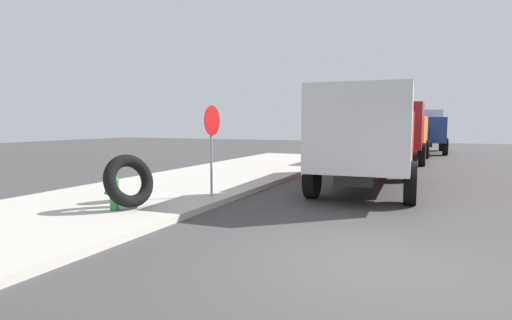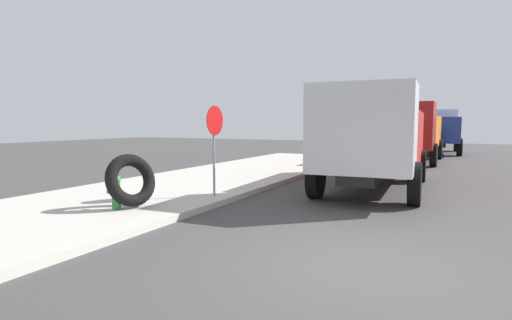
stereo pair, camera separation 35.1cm
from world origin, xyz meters
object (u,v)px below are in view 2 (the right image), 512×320
object	(u,v)px
loose_tire	(131,180)
fire_hydrant	(116,191)
stop_sign	(214,134)
dump_truck_red	(375,137)
dump_truck_blue	(438,129)
dump_truck_orange	(411,131)

from	to	relation	value
loose_tire	fire_hydrant	bearing A→B (deg)	154.71
stop_sign	dump_truck_red	xyz separation A→B (m)	(3.77, -3.35, -0.16)
fire_hydrant	dump_truck_blue	world-z (taller)	dump_truck_blue
loose_tire	dump_truck_orange	bearing A→B (deg)	-15.11
fire_hydrant	dump_truck_red	bearing A→B (deg)	-35.82
stop_sign	dump_truck_red	distance (m)	5.05
dump_truck_orange	loose_tire	bearing A→B (deg)	164.89
fire_hydrant	loose_tire	xyz separation A→B (m)	(0.30, -0.14, 0.21)
dump_truck_red	loose_tire	bearing A→B (deg)	143.69
dump_truck_orange	dump_truck_red	bearing A→B (deg)	179.85
loose_tire	dump_truck_orange	world-z (taller)	dump_truck_orange
dump_truck_red	dump_truck_blue	world-z (taller)	same
dump_truck_blue	dump_truck_red	bearing A→B (deg)	176.94
fire_hydrant	loose_tire	distance (m)	0.40
loose_tire	dump_truck_blue	world-z (taller)	dump_truck_blue
loose_tire	dump_truck_blue	size ratio (longest dim) A/B	0.17
stop_sign	dump_truck_blue	world-z (taller)	dump_truck_blue
stop_sign	fire_hydrant	bearing A→B (deg)	155.57
dump_truck_red	dump_truck_blue	bearing A→B (deg)	-3.06
dump_truck_blue	dump_truck_orange	bearing A→B (deg)	173.23
fire_hydrant	dump_truck_red	xyz separation A→B (m)	(6.13, -4.42, 1.06)
stop_sign	dump_truck_red	world-z (taller)	dump_truck_red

